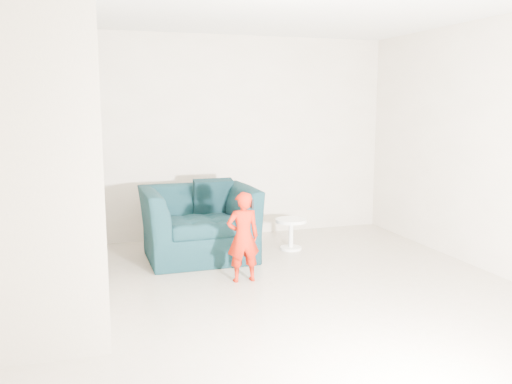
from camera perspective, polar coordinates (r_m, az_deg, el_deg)
floor at (r=4.98m, az=2.63°, el=-11.94°), size 5.50×5.50×0.00m
back_wall at (r=7.30m, az=-4.87°, el=5.69°), size 5.00×0.00×5.00m
armchair at (r=6.43m, az=-6.06°, el=-3.22°), size 1.29×1.13×0.83m
toddler at (r=5.52m, az=-1.37°, el=-4.75°), size 0.34×0.23×0.93m
side_table at (r=6.77m, az=3.70°, el=-3.90°), size 0.39×0.39×0.39m
staircase at (r=4.99m, az=-21.76°, el=-1.26°), size 1.02×3.03×3.62m
cushion at (r=6.71m, az=-4.59°, el=-0.58°), size 0.48×0.23×0.48m
throw at (r=6.26m, az=-10.63°, el=-2.66°), size 0.05×0.46×0.52m
phone at (r=5.43m, az=-0.42°, el=-1.25°), size 0.02×0.05×0.10m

